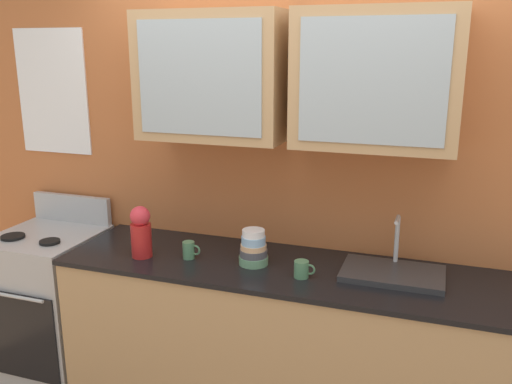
% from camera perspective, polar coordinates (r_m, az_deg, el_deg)
% --- Properties ---
extents(back_wall_unit, '(4.84, 0.48, 2.61)m').
position_cam_1_polar(back_wall_unit, '(3.05, 4.38, 3.76)').
color(back_wall_unit, '#B76638').
rests_on(back_wall_unit, ground_plane).
extents(counter, '(2.39, 0.66, 0.91)m').
position_cam_1_polar(counter, '(3.11, 2.51, -15.54)').
color(counter, tan).
rests_on(counter, ground_plane).
extents(stove_range, '(0.60, 0.65, 1.09)m').
position_cam_1_polar(stove_range, '(3.78, -20.64, -10.67)').
color(stove_range, '#ADAFB5').
rests_on(stove_range, ground_plane).
extents(sink_faucet, '(0.51, 0.33, 0.29)m').
position_cam_1_polar(sink_faucet, '(2.86, 14.12, -8.12)').
color(sink_faucet, '#2D2D30').
rests_on(sink_faucet, counter).
extents(bowl_stack, '(0.16, 0.16, 0.19)m').
position_cam_1_polar(bowl_stack, '(2.90, -0.26, -5.95)').
color(bowl_stack, '#669972').
rests_on(bowl_stack, counter).
extents(vase, '(0.11, 0.11, 0.29)m').
position_cam_1_polar(vase, '(3.05, -11.95, -4.09)').
color(vase, '#B21E1E').
rests_on(vase, counter).
extents(cup_near_sink, '(0.11, 0.07, 0.09)m').
position_cam_1_polar(cup_near_sink, '(2.76, 4.83, -8.06)').
color(cup_near_sink, '#4C7F59').
rests_on(cup_near_sink, counter).
extents(cup_near_bowls, '(0.10, 0.07, 0.09)m').
position_cam_1_polar(cup_near_bowls, '(3.01, -7.01, -6.05)').
color(cup_near_bowls, '#4C7F59').
rests_on(cup_near_bowls, counter).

